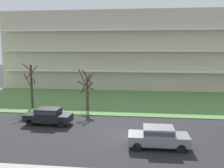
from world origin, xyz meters
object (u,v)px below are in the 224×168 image
at_px(sedan_gray_center_left, 158,136).
at_px(tree_left, 87,89).
at_px(tree_far_left, 31,84).
at_px(sedan_black_near_left, 48,115).

bearing_deg(sedan_gray_center_left, tree_left, 125.65).
height_order(tree_far_left, tree_left, tree_far_left).
distance_m(tree_far_left, sedan_gray_center_left, 18.04).
bearing_deg(tree_left, sedan_black_near_left, -113.82).
xyz_separation_m(sedan_black_near_left, sedan_gray_center_left, (10.08, -4.50, 0.00)).
distance_m(tree_left, sedan_black_near_left, 6.42).
distance_m(tree_far_left, tree_left, 6.92).
bearing_deg(sedan_black_near_left, tree_far_left, -51.41).
xyz_separation_m(tree_far_left, tree_left, (6.89, -0.40, -0.45)).
relative_size(sedan_black_near_left, sedan_gray_center_left, 1.01).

